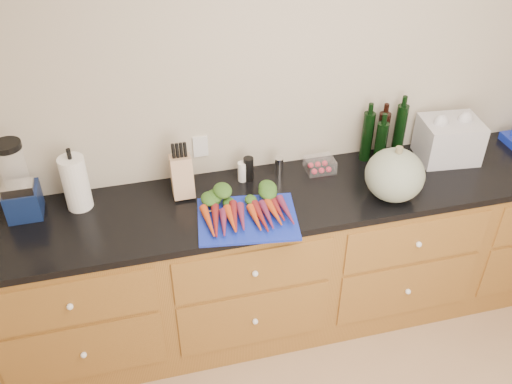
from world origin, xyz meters
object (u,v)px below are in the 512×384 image
object	(u,v)px
cutting_board	(247,219)
carrots	(245,209)
knife_block	(182,176)
paper_towel	(76,183)
tomato_box	(320,165)
squash	(395,175)
blender_appliance	(18,185)

from	to	relation	value
cutting_board	carrots	bearing A→B (deg)	90.00
carrots	knife_block	size ratio (longest dim) A/B	1.95
paper_towel	tomato_box	distance (m)	1.31
carrots	squash	size ratio (longest dim) A/B	1.40
tomato_box	paper_towel	bearing A→B (deg)	-179.56
cutting_board	carrots	distance (m)	0.05
knife_block	tomato_box	xyz separation A→B (m)	(0.77, 0.03, -0.07)
blender_appliance	tomato_box	size ratio (longest dim) A/B	2.67
squash	blender_appliance	size ratio (longest dim) A/B	0.73
carrots	knife_block	xyz separation A→B (m)	(-0.28, 0.26, 0.07)
tomato_box	cutting_board	bearing A→B (deg)	-146.36
knife_block	tomato_box	world-z (taller)	knife_block
tomato_box	squash	bearing A→B (deg)	-48.65
squash	paper_towel	xyz separation A→B (m)	(-1.59, 0.32, 0.01)
cutting_board	tomato_box	xyz separation A→B (m)	(0.50, 0.33, 0.03)
carrots	paper_towel	size ratio (longest dim) A/B	1.47
carrots	knife_block	bearing A→B (deg)	137.07
cutting_board	squash	size ratio (longest dim) A/B	1.61
squash	blender_appliance	bearing A→B (deg)	170.43
carrots	cutting_board	bearing A→B (deg)	-90.00
tomato_box	knife_block	bearing A→B (deg)	-177.78
cutting_board	blender_appliance	bearing A→B (deg)	163.51
carrots	tomato_box	world-z (taller)	same
paper_towel	blender_appliance	bearing A→B (deg)	-179.51
blender_appliance	paper_towel	world-z (taller)	blender_appliance
carrots	squash	xyz separation A→B (m)	(0.78, -0.04, 0.10)
blender_appliance	knife_block	xyz separation A→B (m)	(0.80, -0.02, -0.07)
squash	tomato_box	xyz separation A→B (m)	(-0.29, 0.33, -0.10)
carrots	blender_appliance	bearing A→B (deg)	165.57
blender_appliance	tomato_box	distance (m)	1.58
squash	paper_towel	distance (m)	1.62
squash	blender_appliance	xyz separation A→B (m)	(-1.86, 0.31, 0.05)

